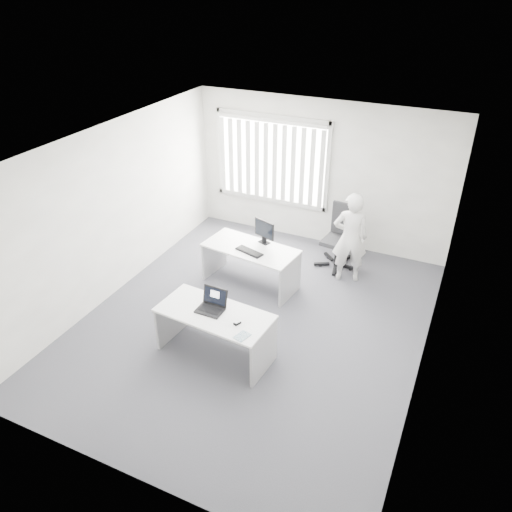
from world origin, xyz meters
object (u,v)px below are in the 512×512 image
at_px(monitor, 264,232).
at_px(office_chair, 339,247).
at_px(laptop, 209,303).
at_px(person, 350,238).
at_px(desk_far, 251,258).
at_px(desk_near, 215,324).

bearing_deg(monitor, office_chair, 63.45).
relative_size(laptop, monitor, 0.88).
relative_size(office_chair, person, 0.71).
bearing_deg(laptop, office_chair, 74.12).
distance_m(desk_far, monitor, 0.50).
xyz_separation_m(office_chair, monitor, (-1.04, -1.01, 0.57)).
relative_size(desk_far, laptop, 4.54).
bearing_deg(monitor, desk_near, -65.67).
xyz_separation_m(desk_far, laptop, (0.26, -1.84, 0.35)).
relative_size(desk_far, office_chair, 1.43).
distance_m(person, monitor, 1.46).
xyz_separation_m(desk_near, person, (1.13, 2.71, 0.29)).
distance_m(desk_far, person, 1.72).
height_order(office_chair, person, person).
height_order(office_chair, laptop, office_chair).
relative_size(desk_near, person, 1.01).
bearing_deg(person, desk_far, 9.60).
relative_size(desk_near, office_chair, 1.41).
distance_m(office_chair, person, 0.67).
xyz_separation_m(person, monitor, (-1.32, -0.61, 0.11)).
xyz_separation_m(person, laptop, (-1.20, -2.71, 0.05)).
bearing_deg(monitor, desk_far, -100.30).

